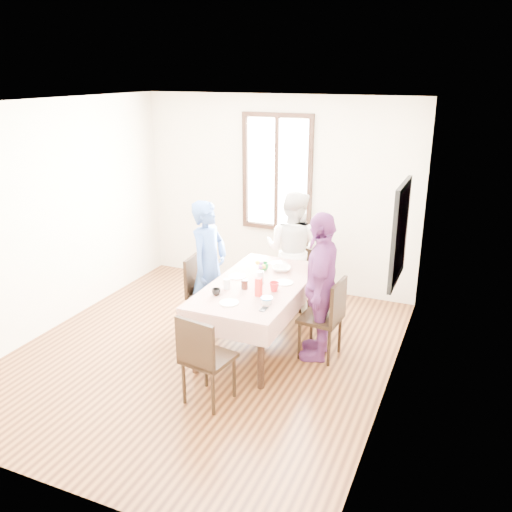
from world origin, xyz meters
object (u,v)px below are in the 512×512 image
chair_far (293,274)px  person_right (320,286)px  chair_left (208,294)px  person_left (209,267)px  chair_right (321,318)px  chair_near (209,358)px  dining_table (258,315)px  person_far (293,251)px

chair_far → person_right: 1.37m
chair_left → person_left: bearing=85.0°
chair_right → chair_near: 1.43m
person_right → person_left: bearing=-103.9°
person_left → chair_right: bearing=-88.5°
dining_table → chair_near: (0.00, -1.18, 0.08)m
dining_table → person_right: size_ratio=1.05×
chair_near → dining_table: bearing=99.1°
dining_table → person_far: size_ratio=1.09×
dining_table → chair_near: bearing=-90.0°
chair_left → chair_far: same height
person_right → chair_left: bearing=-103.9°
dining_table → person_left: 0.83m
chair_left → chair_right: (1.44, -0.11, 0.00)m
person_left → person_right: 1.40m
dining_table → chair_near: chair_near is taller
chair_far → person_right: (0.70, -1.13, 0.36)m
person_far → chair_left: bearing=59.5°
chair_near → person_far: bearing=99.1°
chair_left → person_right: (1.42, -0.11, 0.36)m
chair_left → dining_table: bearing=72.4°
chair_left → chair_far: 1.25m
chair_left → chair_far: bearing=139.8°
chair_far → chair_near: same height
dining_table → person_right: bearing=4.4°
dining_table → chair_right: bearing=4.3°
dining_table → person_right: person_right is taller
person_left → person_right: (1.40, -0.11, 0.02)m
person_right → chair_near: bearing=-39.1°
person_right → dining_table: bearing=-95.1°
person_far → person_right: (0.70, -1.10, 0.03)m
person_far → chair_right: bearing=128.3°
dining_table → chair_right: chair_right is taller
chair_left → chair_right: bearing=80.7°
chair_left → chair_far: size_ratio=1.00×
chair_right → person_far: (-0.72, 1.10, 0.33)m
person_right → person_far: bearing=-157.2°
chair_left → chair_far: (0.72, 1.02, 0.00)m
chair_far → person_right: person_right is taller
chair_near → person_far: (0.00, 2.34, 0.33)m
chair_right → person_right: (-0.02, 0.00, 0.36)m
chair_right → person_far: 1.36m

